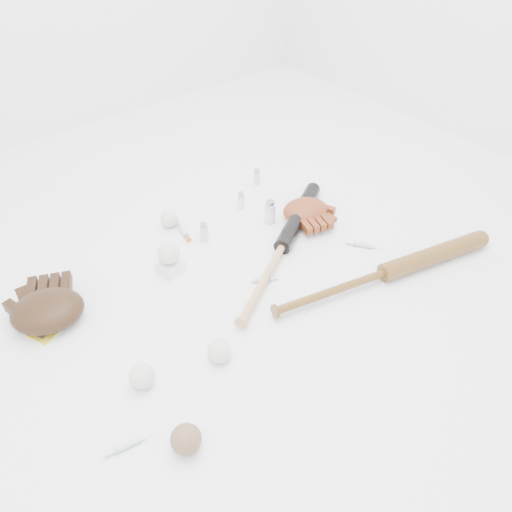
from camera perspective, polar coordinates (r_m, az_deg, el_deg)
bat_dark at (r=1.88m, az=3.02°, el=1.13°), size 0.79×0.49×0.06m
bat_wood at (r=1.82m, az=14.54°, el=-1.84°), size 0.92×0.29×0.07m
glove_dark at (r=1.75m, az=-22.75°, el=-5.74°), size 0.37×0.37×0.10m
glove_tan at (r=2.05m, az=5.70°, el=5.20°), size 0.28×0.28×0.08m
trading_card at (r=1.75m, az=-23.22°, el=-8.16°), size 0.09×0.10×0.00m
pedestal at (r=1.83m, az=-9.75°, el=-1.19°), size 0.09×0.09×0.04m
baseball_on_pedestal at (r=1.79m, az=-9.97°, el=0.29°), size 0.08×0.08×0.08m
baseball_left at (r=1.50m, az=-12.89°, el=-13.24°), size 0.07×0.07×0.07m
baseball_upper at (r=2.04m, az=-9.88°, el=4.22°), size 0.07×0.07×0.07m
baseball_mid at (r=1.53m, az=-4.23°, el=-10.78°), size 0.07×0.07×0.07m
baseball_aged at (r=1.37m, az=-8.00°, el=-20.02°), size 0.08×0.08×0.08m
syringe_0 at (r=1.43m, az=-14.42°, el=-20.19°), size 0.15×0.05×0.02m
syringe_1 at (r=1.77m, az=0.66°, el=-2.74°), size 0.13×0.09×0.02m
syringe_2 at (r=2.01m, az=-8.36°, el=2.87°), size 0.06×0.16×0.02m
syringe_3 at (r=1.96m, az=12.18°, el=1.24°), size 0.11×0.15×0.02m
vial_0 at (r=2.11m, az=-1.72°, el=6.41°), size 0.03×0.03×0.07m
vial_1 at (r=2.27m, az=0.09°, el=9.05°), size 0.03×0.03×0.07m
vial_2 at (r=1.94m, az=-5.95°, el=2.75°), size 0.03×0.03×0.08m
vial_3 at (r=2.02m, az=1.61°, el=5.08°), size 0.04×0.04×0.10m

